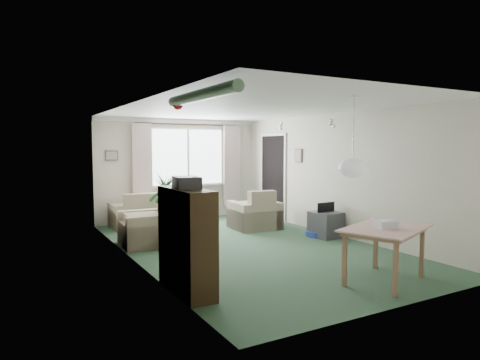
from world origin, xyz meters
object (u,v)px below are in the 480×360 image
tv_cube (326,225)px  sofa (147,209)px  dining_table (385,255)px  coffee_table (174,217)px  armchair_corner (254,209)px  pet_bed (319,233)px  bookshelf (187,241)px  houseplant (166,211)px  armchair_left (148,221)px

tv_cube → sofa: bearing=129.7°
dining_table → coffee_table: bearing=101.3°
armchair_corner → sofa: bearing=-31.0°
armchair_corner → dining_table: size_ratio=0.85×
coffee_table → pet_bed: 3.19m
coffee_table → sofa: bearing=153.8°
dining_table → pet_bed: (1.09, 2.61, -0.29)m
armchair_corner → pet_bed: size_ratio=1.78×
armchair_corner → dining_table: 3.94m
bookshelf → pet_bed: bearing=26.1°
coffee_table → tv_cube: (2.14, -2.55, 0.04)m
houseplant → tv_cube: (3.04, -0.53, -0.42)m
bookshelf → dining_table: bookshelf is taller
sofa → pet_bed: (2.62, -2.67, -0.33)m
armchair_corner → pet_bed: bearing=121.7°
coffee_table → dining_table: bearing=-78.7°
armchair_left → sofa: bearing=166.9°
sofa → tv_cube: 3.88m
houseplant → coffee_table: bearing=66.0°
sofa → houseplant: bearing=80.9°
bookshelf → dining_table: bearing=-20.3°
armchair_left → houseplant: houseplant is taller
armchair_corner → armchair_left: bearing=13.3°
armchair_corner → coffee_table: armchair_corner is taller
houseplant → armchair_left: bearing=107.4°
pet_bed → armchair_corner: bearing=117.6°
coffee_table → tv_cube: size_ratio=1.68×
armchair_corner → bookshelf: bookshelf is taller
bookshelf → tv_cube: 3.91m
houseplant → dining_table: size_ratio=1.20×
houseplant → pet_bed: 3.07m
sofa → armchair_corner: size_ratio=1.63×
sofa → houseplant: 2.33m
armchair_left → houseplant: size_ratio=0.72×
armchair_left → tv_cube: size_ratio=1.76×
dining_table → tv_cube: bearing=65.3°
armchair_corner → houseplant: 2.49m
tv_cube → pet_bed: 0.24m
pet_bed → bookshelf: bearing=-153.3°
tv_cube → pet_bed: size_ratio=1.03×
tv_cube → pet_bed: tv_cube is taller
armchair_left → pet_bed: bearing=77.5°
armchair_left → tv_cube: bearing=75.5°
sofa → tv_cube: bearing=133.5°
houseplant → tv_cube: houseplant is taller
sofa → houseplant: houseplant is taller
coffee_table → pet_bed: size_ratio=1.72×
coffee_table → bookshelf: (-1.40, -4.16, 0.43)m
houseplant → tv_cube: bearing=-9.9°
armchair_corner → tv_cube: 1.63m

